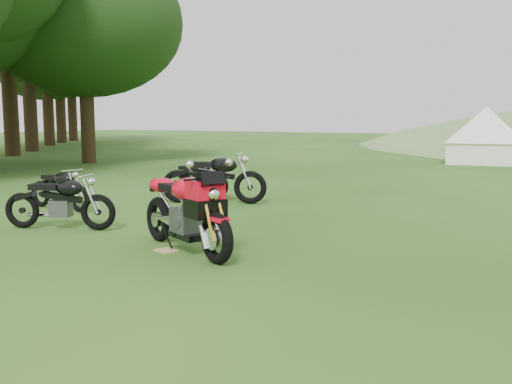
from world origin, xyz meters
The scene contains 9 objects.
ground centered at (0.00, 0.00, 0.00)m, with size 120.00×120.00×0.00m, color #1F4A0F.
treeline centered at (-20.00, 15.00, 0.00)m, with size 28.00×32.00×14.00m, color black, non-canonical shape.
sport_motorcycle centered at (-1.18, 0.75, 0.65)m, with size 2.16×0.54×1.30m, color red, non-canonical shape.
plywood_board centered at (-1.42, 0.61, 0.01)m, with size 0.28×0.22×0.02m, color tan.
vintage_moto_a centered at (-3.89, 0.94, 0.48)m, with size 1.83×0.42×0.96m, color black, non-canonical shape.
vintage_moto_b centered at (-5.52, 2.31, 0.44)m, with size 1.66×0.38×0.87m, color black, non-canonical shape.
vintage_moto_c centered at (-4.40, 5.31, 0.44)m, with size 1.69×0.39×0.89m, color black, non-canonical shape.
vintage_moto_d centered at (-3.37, 4.54, 0.57)m, with size 2.18×0.50×1.15m, color black, non-canonical shape.
tent_left centered at (-0.26, 18.99, 1.20)m, with size 2.77×2.77×2.40m, color white, non-canonical shape.
Camera 1 is at (3.51, -5.28, 1.80)m, focal length 40.00 mm.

